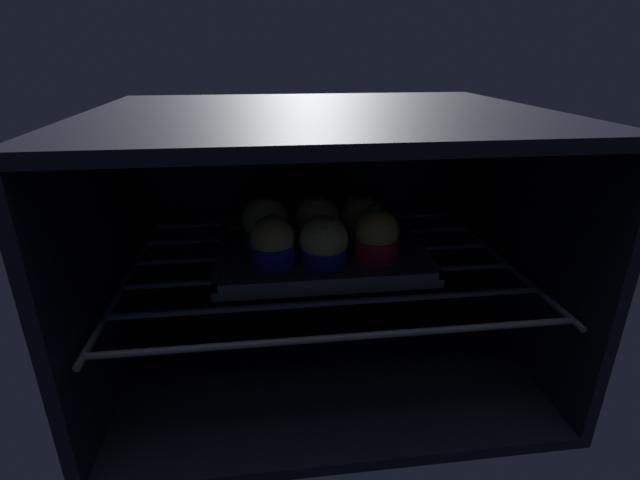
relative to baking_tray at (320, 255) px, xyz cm
name	(u,v)px	position (x,y,z in cm)	size (l,w,h in cm)	color
oven_cavity	(317,232)	(0.00, 3.30, 2.30)	(59.00, 47.00, 37.00)	black
oven_rack	(321,264)	(0.00, -0.94, -1.10)	(54.80, 42.00, 0.80)	#444756
baking_tray	(320,255)	(0.00, 0.00, 0.00)	(29.54, 22.17, 2.20)	#4C4C51
muffin_row0_col0	(272,243)	(-6.96, -3.43, 3.64)	(6.20, 6.20, 7.08)	#1928B7
muffin_row0_col1	(322,243)	(-0.26, -3.98, 3.53)	(6.70, 6.70, 6.89)	#1928B7
muffin_row0_col2	(377,236)	(7.56, -3.34, 3.89)	(6.20, 6.20, 7.87)	red
muffin_row1_col0	(265,223)	(-7.76, 3.89, 3.83)	(6.79, 6.79, 7.36)	#0C8C84
muffin_row1_col1	(319,222)	(0.29, 3.30, 3.97)	(6.45, 6.45, 7.93)	#1928B7
muffin_row1_col2	(362,220)	(7.00, 3.99, 3.59)	(6.41, 6.41, 7.27)	#7A238C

